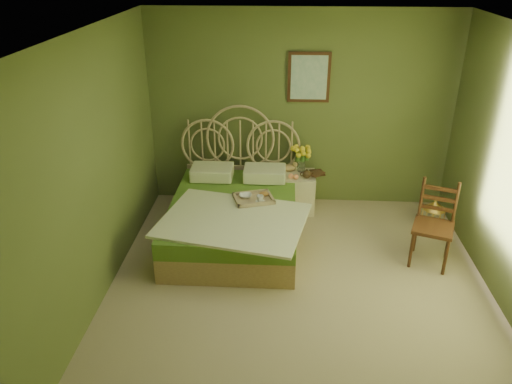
# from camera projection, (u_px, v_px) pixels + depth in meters

# --- Properties ---
(floor) EXTENTS (4.50, 4.50, 0.00)m
(floor) POSITION_uv_depth(u_px,v_px,m) (299.00, 297.00, 5.12)
(floor) COLOR tan
(floor) RESTS_ON ground
(ceiling) EXTENTS (4.50, 4.50, 0.00)m
(ceiling) POSITION_uv_depth(u_px,v_px,m) (311.00, 35.00, 3.98)
(ceiling) COLOR silver
(ceiling) RESTS_ON wall_back
(wall_back) EXTENTS (4.00, 0.00, 4.00)m
(wall_back) POSITION_uv_depth(u_px,v_px,m) (300.00, 111.00, 6.57)
(wall_back) COLOR #5D6A38
(wall_back) RESTS_ON floor
(wall_left) EXTENTS (0.00, 4.50, 4.50)m
(wall_left) POSITION_uv_depth(u_px,v_px,m) (90.00, 177.00, 4.66)
(wall_left) COLOR #5D6A38
(wall_left) RESTS_ON floor
(wall_art) EXTENTS (0.54, 0.04, 0.64)m
(wall_art) POSITION_uv_depth(u_px,v_px,m) (309.00, 77.00, 6.34)
(wall_art) COLOR #3E1D11
(wall_art) RESTS_ON wall_back
(bed) EXTENTS (1.77, 2.24, 1.38)m
(bed) POSITION_uv_depth(u_px,v_px,m) (234.00, 214.00, 6.09)
(bed) COLOR tan
(bed) RESTS_ON floor
(nightstand) EXTENTS (0.47, 0.48, 0.94)m
(nightstand) POSITION_uv_depth(u_px,v_px,m) (298.00, 185.00, 6.74)
(nightstand) COLOR beige
(nightstand) RESTS_ON floor
(chair) EXTENTS (0.54, 0.54, 0.96)m
(chair) POSITION_uv_depth(u_px,v_px,m) (433.00, 218.00, 5.54)
(chair) COLOR #3E1D11
(chair) RESTS_ON floor
(birdcage) EXTENTS (0.27, 0.27, 0.41)m
(birdcage) POSITION_uv_depth(u_px,v_px,m) (433.00, 216.00, 6.26)
(birdcage) COLOR gold
(birdcage) RESTS_ON floor
(book_lower) EXTENTS (0.21, 0.26, 0.02)m
(book_lower) POSITION_uv_depth(u_px,v_px,m) (311.00, 173.00, 6.66)
(book_lower) COLOR #381E0F
(book_lower) RESTS_ON nightstand
(book_upper) EXTENTS (0.26, 0.27, 0.02)m
(book_upper) POSITION_uv_depth(u_px,v_px,m) (311.00, 172.00, 6.65)
(book_upper) COLOR #472819
(book_upper) RESTS_ON nightstand
(cereal_bowl) EXTENTS (0.16, 0.16, 0.04)m
(cereal_bowl) POSITION_uv_depth(u_px,v_px,m) (246.00, 196.00, 5.99)
(cereal_bowl) COLOR white
(cereal_bowl) RESTS_ON bed
(coffee_cup) EXTENTS (0.10, 0.10, 0.08)m
(coffee_cup) POSITION_uv_depth(u_px,v_px,m) (260.00, 199.00, 5.87)
(coffee_cup) COLOR white
(coffee_cup) RESTS_ON bed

